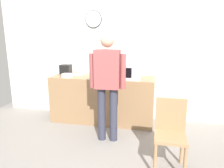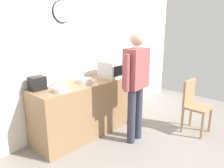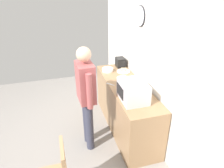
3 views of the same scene
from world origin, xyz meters
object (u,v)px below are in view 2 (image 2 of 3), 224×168
fork_utensil (97,85)px  spoon_utensil (98,75)px  person_standing (136,79)px  sandwich_plate (56,85)px  toaster (37,83)px  wooden_chair (194,103)px  salad_bowl (85,80)px  microwave (114,69)px  cereal_bowl (61,90)px

fork_utensil → spoon_utensil: size_ratio=1.00×
person_standing → sandwich_plate: bearing=133.1°
spoon_utensil → person_standing: bearing=-97.1°
toaster → wooden_chair: toaster is taller
fork_utensil → wooden_chair: size_ratio=0.18×
salad_bowl → spoon_utensil: bearing=24.5°
salad_bowl → toaster: (-0.74, 0.19, 0.06)m
salad_bowl → fork_utensil: (0.04, -0.25, -0.03)m
toaster → fork_utensil: (0.78, -0.45, -0.10)m
microwave → sandwich_plate: microwave is taller
microwave → person_standing: (-0.24, -0.69, -0.04)m
toaster → spoon_utensil: size_ratio=1.29×
sandwich_plate → cereal_bowl: size_ratio=1.21×
person_standing → salad_bowl: bearing=118.7°
salad_bowl → wooden_chair: salad_bowl is taller
spoon_utensil → wooden_chair: bearing=-61.3°
cereal_bowl → person_standing: bearing=-32.1°
sandwich_plate → toaster: toaster is taller
microwave → wooden_chair: microwave is taller
fork_utensil → spoon_utensil: (0.50, 0.50, 0.00)m
cereal_bowl → wooden_chair: (1.96, -1.17, -0.45)m
fork_utensil → person_standing: size_ratio=0.10×
microwave → salad_bowl: (-0.65, 0.06, -0.11)m
microwave → wooden_chair: size_ratio=0.53×
fork_utensil → person_standing: person_standing is taller
spoon_utensil → wooden_chair: size_ratio=0.18×
toaster → sandwich_plate: bearing=-4.9°
salad_bowl → person_standing: bearing=-61.3°
wooden_chair → microwave: bearing=120.7°
toaster → fork_utensil: 0.91m
cereal_bowl → fork_utensil: (0.60, -0.11, -0.03)m
salad_bowl → toaster: size_ratio=1.07×
microwave → spoon_utensil: microwave is taller
person_standing → wooden_chair: person_standing is taller
toaster → fork_utensil: size_ratio=1.29×
microwave → fork_utensil: size_ratio=2.94×
sandwich_plate → fork_utensil: bearing=-40.6°
cereal_bowl → toaster: bearing=117.7°
microwave → sandwich_plate: 1.13m
salad_bowl → wooden_chair: (1.39, -1.31, -0.45)m
sandwich_plate → person_standing: 1.27m
toaster → fork_utensil: toaster is taller
sandwich_plate → wooden_chair: size_ratio=0.29×
sandwich_plate → cereal_bowl: 0.33m
sandwich_plate → fork_utensil: 0.65m
salad_bowl → cereal_bowl: 0.58m
microwave → person_standing: 0.73m
sandwich_plate → toaster: size_ratio=1.23×
sandwich_plate → fork_utensil: sandwich_plate is taller
toaster → salad_bowl: bearing=-14.7°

